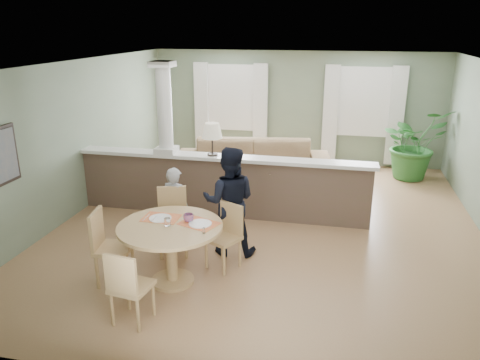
% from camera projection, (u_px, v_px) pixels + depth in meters
% --- Properties ---
extents(ground, '(8.00, 8.00, 0.00)m').
position_uv_depth(ground, '(269.00, 223.00, 8.12)').
color(ground, '#A58157').
rests_on(ground, ground).
extents(room_shell, '(7.02, 8.02, 2.71)m').
position_uv_depth(room_shell, '(275.00, 113.00, 8.14)').
color(room_shell, gray).
rests_on(room_shell, ground).
extents(pony_wall, '(5.32, 0.38, 2.70)m').
position_uv_depth(pony_wall, '(216.00, 177.00, 8.28)').
color(pony_wall, brown).
rests_on(pony_wall, ground).
extents(sofa, '(3.39, 1.74, 0.94)m').
position_uv_depth(sofa, '(252.00, 165.00, 9.84)').
color(sofa, '#92794F').
rests_on(sofa, ground).
extents(houseplant, '(1.85, 1.80, 1.56)m').
position_uv_depth(houseplant, '(413.00, 144.00, 10.30)').
color(houseplant, '#296428').
rests_on(houseplant, ground).
extents(dining_table, '(1.36, 1.36, 0.93)m').
position_uv_depth(dining_table, '(171.00, 237.00, 6.08)').
color(dining_table, tan).
rests_on(dining_table, ground).
extents(chair_far_boy, '(0.57, 0.57, 1.00)m').
position_uv_depth(chair_far_boy, '(173.00, 217.00, 6.97)').
color(chair_far_boy, tan).
rests_on(chair_far_boy, ground).
extents(chair_far_man, '(0.56, 0.56, 0.92)m').
position_uv_depth(chair_far_man, '(226.00, 233.00, 6.55)').
color(chair_far_man, tan).
rests_on(chair_far_man, ground).
extents(chair_near, '(0.47, 0.47, 0.92)m').
position_uv_depth(chair_near, '(128.00, 285.00, 5.24)').
color(chair_near, tan).
rests_on(chair_near, ground).
extents(chair_side, '(0.52, 0.52, 1.01)m').
position_uv_depth(chair_side, '(107.00, 243.00, 6.12)').
color(chair_side, tan).
rests_on(chair_side, ground).
extents(child_person, '(0.51, 0.40, 1.26)m').
position_uv_depth(child_person, '(175.00, 207.00, 7.16)').
color(child_person, '#99999E').
rests_on(child_person, ground).
extents(man_person, '(0.87, 0.71, 1.64)m').
position_uv_depth(man_person, '(229.00, 201.00, 6.84)').
color(man_person, black).
rests_on(man_person, ground).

